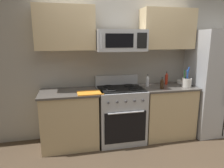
% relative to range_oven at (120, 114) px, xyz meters
% --- Properties ---
extents(ground_plane, '(16.00, 16.00, 0.00)m').
position_rel_range_oven_xyz_m(ground_plane, '(0.00, -0.68, -0.47)').
color(ground_plane, '#473828').
extents(wall_back, '(8.00, 0.10, 2.60)m').
position_rel_range_oven_xyz_m(wall_back, '(0.00, 0.37, 0.83)').
color(wall_back, '#9E998E').
rests_on(wall_back, ground).
extents(counter_left, '(0.91, 0.61, 0.91)m').
position_rel_range_oven_xyz_m(counter_left, '(-0.84, -0.00, -0.02)').
color(counter_left, tan).
rests_on(counter_left, ground).
extents(range_oven, '(0.76, 0.65, 1.09)m').
position_rel_range_oven_xyz_m(range_oven, '(0.00, 0.00, 0.00)').
color(range_oven, '#B2B5BA').
rests_on(range_oven, ground).
extents(counter_right, '(0.92, 0.61, 0.91)m').
position_rel_range_oven_xyz_m(counter_right, '(0.85, -0.00, -0.02)').
color(counter_right, tan).
rests_on(counter_right, ground).
extents(refrigerator, '(0.87, 0.72, 1.87)m').
position_rel_range_oven_xyz_m(refrigerator, '(1.76, -0.02, 0.46)').
color(refrigerator, '#B2B5BA').
rests_on(refrigerator, ground).
extents(microwave, '(0.78, 0.44, 0.33)m').
position_rel_range_oven_xyz_m(microwave, '(-0.00, 0.03, 1.22)').
color(microwave, '#B2B5BA').
extents(upper_cabinets_left, '(0.90, 0.34, 0.67)m').
position_rel_range_oven_xyz_m(upper_cabinets_left, '(-0.85, 0.15, 1.41)').
color(upper_cabinets_left, tan).
extents(upper_cabinets_right, '(0.91, 0.34, 0.67)m').
position_rel_range_oven_xyz_m(upper_cabinets_right, '(0.86, 0.15, 1.41)').
color(upper_cabinets_right, tan).
extents(utensil_crock, '(0.16, 0.16, 0.34)m').
position_rel_range_oven_xyz_m(utensil_crock, '(1.16, -0.08, 0.52)').
color(utensil_crock, white).
rests_on(utensil_crock, counter_right).
extents(cutting_board, '(0.39, 0.26, 0.02)m').
position_rel_range_oven_xyz_m(cutting_board, '(-0.52, -0.16, 0.44)').
color(cutting_board, orange).
rests_on(cutting_board, counter_left).
extents(bottle_vinegar, '(0.05, 0.05, 0.21)m').
position_rel_range_oven_xyz_m(bottle_vinegar, '(0.50, 0.09, 0.53)').
color(bottle_vinegar, silver).
rests_on(bottle_vinegar, counter_right).
extents(bottle_hot_sauce, '(0.05, 0.05, 0.23)m').
position_rel_range_oven_xyz_m(bottle_hot_sauce, '(0.90, 0.16, 0.54)').
color(bottle_hot_sauce, red).
rests_on(bottle_hot_sauce, counter_right).
extents(bottle_soy, '(0.06, 0.06, 0.19)m').
position_rel_range_oven_xyz_m(bottle_soy, '(0.67, -0.13, 0.52)').
color(bottle_soy, '#382314').
rests_on(bottle_soy, counter_right).
extents(prep_bowl, '(0.15, 0.15, 0.06)m').
position_rel_range_oven_xyz_m(prep_bowl, '(1.22, 0.19, 0.47)').
color(prep_bowl, white).
rests_on(prep_bowl, counter_right).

